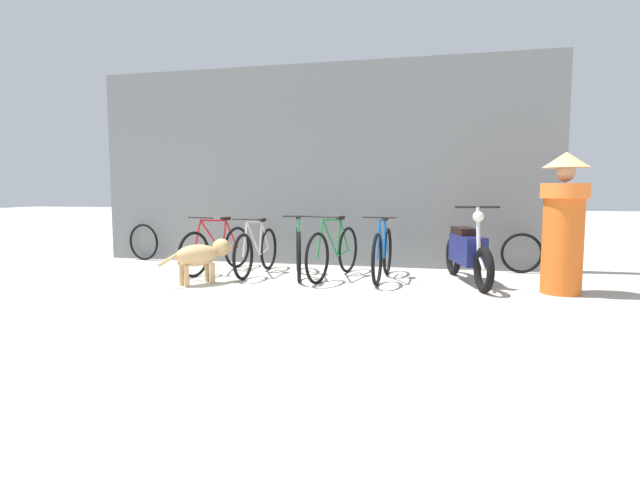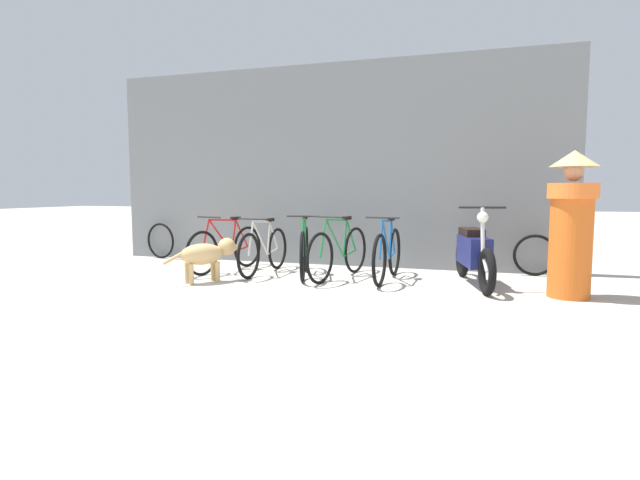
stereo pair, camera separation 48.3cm
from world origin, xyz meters
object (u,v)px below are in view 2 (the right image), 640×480
at_px(bicycle_3, 339,252).
at_px(spare_tire_left, 535,255).
at_px(stray_dog, 208,254).
at_px(spare_tire_right, 161,241).
at_px(bicycle_2, 304,251).
at_px(motorcycle, 474,253).
at_px(bicycle_1, 264,250).
at_px(bicycle_4, 388,254).
at_px(bicycle_0, 226,248).
at_px(person_in_robes, 572,222).

relative_size(bicycle_3, spare_tire_left, 2.83).
bearing_deg(stray_dog, bicycle_3, -24.91).
bearing_deg(spare_tire_left, spare_tire_right, -179.94).
xyz_separation_m(bicycle_3, spare_tire_left, (2.73, 1.06, -0.07)).
xyz_separation_m(bicycle_2, bicycle_3, (0.53, -0.00, 0.00)).
xyz_separation_m(motorcycle, spare_tire_left, (0.86, 1.04, -0.12)).
height_order(bicycle_1, bicycle_4, bicycle_4).
xyz_separation_m(bicycle_0, bicycle_3, (1.87, -0.09, 0.02)).
height_order(bicycle_4, spare_tire_right, bicycle_4).
bearing_deg(spare_tire_left, bicycle_0, -168.10).
xyz_separation_m(bicycle_1, bicycle_4, (1.90, -0.03, 0.02)).
relative_size(bicycle_2, spare_tire_left, 2.60).
relative_size(bicycle_1, bicycle_4, 1.00).
bearing_deg(stray_dog, person_in_robes, -47.69).
height_order(bicycle_0, bicycle_3, bicycle_3).
distance_m(bicycle_3, motorcycle, 1.87).
relative_size(bicycle_1, spare_tire_right, 2.51).
bearing_deg(bicycle_3, person_in_robes, 93.73).
bearing_deg(spare_tire_right, stray_dog, -42.17).
distance_m(bicycle_3, spare_tire_left, 2.93).
distance_m(bicycle_1, motorcycle, 3.06).
bearing_deg(spare_tire_left, motorcycle, -129.76).
xyz_separation_m(bicycle_2, person_in_robes, (3.49, -0.45, 0.52)).
xyz_separation_m(stray_dog, person_in_robes, (4.59, 0.42, 0.50)).
height_order(bicycle_0, person_in_robes, person_in_robes).
bearing_deg(bicycle_2, bicycle_0, -110.12).
bearing_deg(motorcycle, spare_tire_right, -114.24).
bearing_deg(bicycle_1, stray_dog, -24.18).
bearing_deg(bicycle_2, bicycle_4, 73.55).
xyz_separation_m(bicycle_3, spare_tire_right, (-3.76, 1.05, -0.05)).
bearing_deg(bicycle_2, spare_tire_left, 91.49).
xyz_separation_m(stray_dog, spare_tire_left, (4.37, 1.93, -0.09)).
relative_size(bicycle_0, person_in_robes, 0.98).
height_order(bicycle_1, spare_tire_right, bicycle_1).
distance_m(bicycle_0, bicycle_2, 1.34).
xyz_separation_m(bicycle_0, spare_tire_left, (4.60, 0.97, -0.05)).
bearing_deg(bicycle_4, motorcycle, 93.34).
bearing_deg(bicycle_1, bicycle_2, 89.24).
bearing_deg(motorcycle, bicycle_0, -104.92).
relative_size(bicycle_1, stray_dog, 1.81).
bearing_deg(stray_dog, bicycle_4, -32.51).
distance_m(bicycle_4, person_in_robes, 2.35).
distance_m(bicycle_2, spare_tire_right, 3.40).
xyz_separation_m(bicycle_0, motorcycle, (3.74, -0.07, 0.07)).
bearing_deg(spare_tire_right, bicycle_0, -26.96).
height_order(bicycle_3, spare_tire_right, bicycle_3).
distance_m(bicycle_2, bicycle_4, 1.24).
bearing_deg(bicycle_4, spare_tire_left, 120.10).
distance_m(bicycle_0, bicycle_1, 0.68).
distance_m(motorcycle, spare_tire_left, 1.36).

